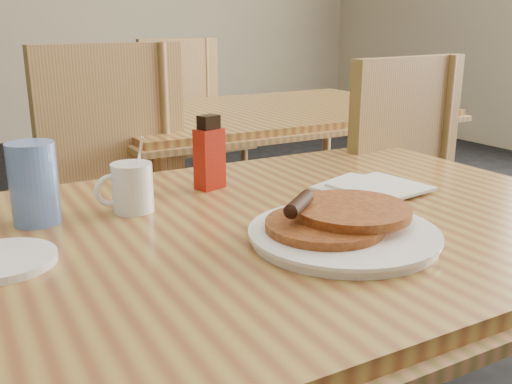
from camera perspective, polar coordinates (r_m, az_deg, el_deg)
main_table at (r=1.01m, az=1.02°, el=-5.07°), size 1.32×0.90×0.75m
neighbor_table at (r=2.38m, az=0.88°, el=7.52°), size 1.40×0.95×0.75m
chair_main_far at (r=1.71m, az=-12.74°, el=0.29°), size 0.53×0.53×1.03m
chair_neighbor_far at (r=3.08m, az=-6.79°, el=7.43°), size 0.49×0.49×1.01m
chair_neighbor_near at (r=1.82m, az=12.15°, el=0.58°), size 0.51×0.51×1.00m
pancake_plate at (r=0.92m, az=8.52°, el=-3.61°), size 0.30×0.30×0.07m
coffee_mug at (r=1.06m, az=-12.40°, el=0.54°), size 0.11×0.08×0.14m
syrup_bottle at (r=1.18m, az=-4.68°, el=3.70°), size 0.07×0.05×0.15m
napkin_stack at (r=1.21m, az=11.48°, el=0.50°), size 0.22×0.23×0.01m
blue_tumbler at (r=1.04m, az=-21.34°, el=0.81°), size 0.10×0.10×0.14m
side_saucer at (r=0.90m, az=-24.13°, el=-6.28°), size 0.16×0.16×0.01m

